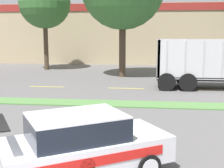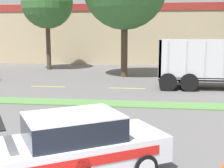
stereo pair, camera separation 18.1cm
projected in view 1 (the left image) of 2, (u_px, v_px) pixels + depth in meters
grass_verge at (110, 104)px, 15.93m from camera, size 120.00×1.43×0.06m
centre_line_3 at (47, 87)px, 21.13m from camera, size 2.40×0.14×0.01m
centre_line_4 at (126, 88)px, 20.50m from camera, size 2.40×0.14×0.01m
centre_line_5 at (210, 90)px, 19.87m from camera, size 2.40×0.14×0.01m
rally_car at (83, 144)px, 7.84m from camera, size 4.53×3.79×1.65m
store_building_backdrop at (96, 34)px, 41.59m from camera, size 32.78×12.10×6.93m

